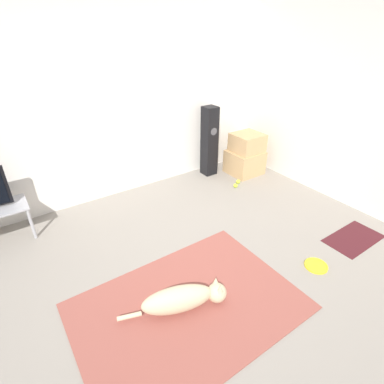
# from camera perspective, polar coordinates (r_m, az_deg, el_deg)

# --- Properties ---
(ground_plane) EXTENTS (12.00, 12.00, 0.00)m
(ground_plane) POSITION_cam_1_polar(r_m,az_deg,el_deg) (3.14, 0.36, -15.94)
(ground_plane) COLOR gray
(wall_back) EXTENTS (8.00, 0.06, 2.55)m
(wall_back) POSITION_cam_1_polar(r_m,az_deg,el_deg) (4.22, -16.66, 15.12)
(wall_back) COLOR silver
(wall_back) RESTS_ON ground_plane
(wall_right) EXTENTS (0.06, 8.00, 2.55)m
(wall_right) POSITION_cam_1_polar(r_m,az_deg,el_deg) (4.37, 30.51, 12.82)
(wall_right) COLOR silver
(wall_right) RESTS_ON ground_plane
(area_rug) EXTENTS (1.97, 1.39, 0.01)m
(area_rug) POSITION_cam_1_polar(r_m,az_deg,el_deg) (2.90, -0.67, -20.91)
(area_rug) COLOR #934C42
(area_rug) RESTS_ON ground_plane
(dog) EXTENTS (0.95, 0.40, 0.25)m
(dog) POSITION_cam_1_polar(r_m,az_deg,el_deg) (2.79, -1.65, -19.59)
(dog) COLOR beige
(dog) RESTS_ON area_rug
(frisbee) EXTENTS (0.24, 0.24, 0.03)m
(frisbee) POSITION_cam_1_polar(r_m,az_deg,el_deg) (3.50, 22.56, -12.82)
(frisbee) COLOR yellow
(frisbee) RESTS_ON ground_plane
(cardboard_box_lower) EXTENTS (0.53, 0.50, 0.39)m
(cardboard_box_lower) POSITION_cam_1_polar(r_m,az_deg,el_deg) (5.15, 9.96, 5.64)
(cardboard_box_lower) COLOR tan
(cardboard_box_lower) RESTS_ON ground_plane
(cardboard_box_upper) EXTENTS (0.46, 0.44, 0.30)m
(cardboard_box_upper) POSITION_cam_1_polar(r_m,az_deg,el_deg) (5.03, 10.49, 9.21)
(cardboard_box_upper) COLOR tan
(cardboard_box_upper) RESTS_ON cardboard_box_lower
(floor_speaker) EXTENTS (0.21, 0.22, 1.13)m
(floor_speaker) POSITION_cam_1_polar(r_m,az_deg,el_deg) (4.92, 3.33, 9.55)
(floor_speaker) COLOR black
(floor_speaker) RESTS_ON ground_plane
(tennis_ball_by_boxes) EXTENTS (0.07, 0.07, 0.07)m
(tennis_ball_by_boxes) POSITION_cam_1_polar(r_m,az_deg,el_deg) (4.71, 8.29, 1.22)
(tennis_ball_by_boxes) COLOR #C6E033
(tennis_ball_by_boxes) RESTS_ON ground_plane
(tennis_ball_near_speaker) EXTENTS (0.07, 0.07, 0.07)m
(tennis_ball_near_speaker) POSITION_cam_1_polar(r_m,az_deg,el_deg) (4.83, 8.78, 1.96)
(tennis_ball_near_speaker) COLOR #C6E033
(tennis_ball_near_speaker) RESTS_ON ground_plane
(door_mat) EXTENTS (0.73, 0.40, 0.01)m
(door_mat) POSITION_cam_1_polar(r_m,az_deg,el_deg) (4.09, 28.41, -7.78)
(door_mat) COLOR #47191E
(door_mat) RESTS_ON ground_plane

